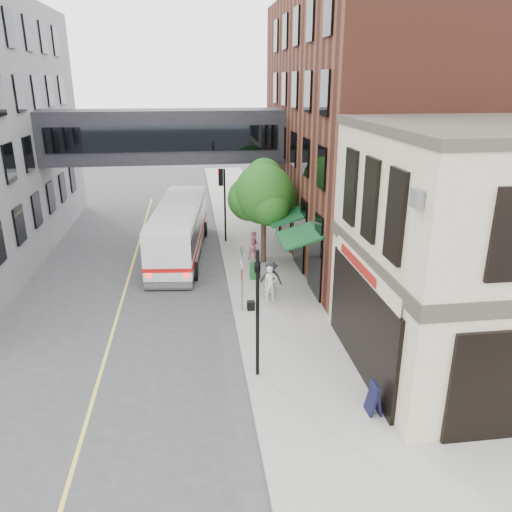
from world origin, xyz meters
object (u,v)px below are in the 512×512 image
object	(u,v)px
bus	(179,228)
sandwich_board	(374,398)
pedestrian_b	(254,246)
newspaper_box	(255,270)
pedestrian_c	(271,278)
pedestrian_a	(270,284)

from	to	relation	value
bus	sandwich_board	distance (m)	16.84
bus	pedestrian_b	world-z (taller)	bus
bus	newspaper_box	xyz separation A→B (m)	(3.79, -4.64, -1.03)
bus	pedestrian_b	distance (m)	4.53
pedestrian_b	sandwich_board	bearing A→B (deg)	-92.54
pedestrian_b	newspaper_box	bearing A→B (deg)	-106.56
pedestrian_b	pedestrian_c	world-z (taller)	pedestrian_c
pedestrian_b	sandwich_board	size ratio (longest dim) A/B	1.59
pedestrian_a	sandwich_board	xyz separation A→B (m)	(1.84, -8.34, -0.33)
pedestrian_a	pedestrian_c	distance (m)	0.77
bus	sandwich_board	size ratio (longest dim) A/B	11.04
newspaper_box	pedestrian_b	bearing A→B (deg)	105.79
pedestrian_c	newspaper_box	distance (m)	2.07
bus	sandwich_board	bearing A→B (deg)	-69.22
pedestrian_b	newspaper_box	xyz separation A→B (m)	(-0.33, -2.87, -0.34)
pedestrian_c	sandwich_board	xyz separation A→B (m)	(1.68, -9.10, -0.32)
pedestrian_b	sandwich_board	world-z (taller)	pedestrian_b
pedestrian_c	sandwich_board	size ratio (longest dim) A/B	1.63
bus	pedestrian_c	distance (m)	7.91
newspaper_box	sandwich_board	bearing A→B (deg)	-56.63
pedestrian_b	bus	bearing A→B (deg)	146.62
newspaper_box	pedestrian_a	bearing A→B (deg)	-60.65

